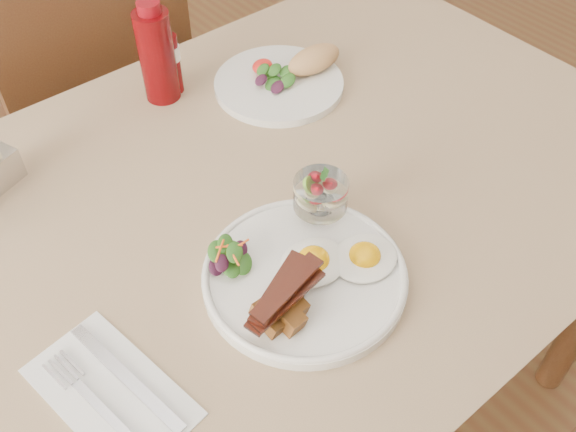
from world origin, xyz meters
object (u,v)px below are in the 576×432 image
at_px(chair_far, 95,107).
at_px(second_plate, 287,77).
at_px(ketchup_bottle, 157,55).
at_px(fruit_cup, 320,194).
at_px(table, 267,231).
at_px(hot_sauce_bottle, 170,60).
at_px(main_plate, 305,277).

distance_m(chair_far, second_plate, 0.56).
xyz_separation_m(second_plate, ketchup_bottle, (-0.20, 0.12, 0.07)).
relative_size(fruit_cup, second_plate, 0.31).
height_order(fruit_cup, ketchup_bottle, ketchup_bottle).
bearing_deg(table, hot_sauce_bottle, 83.48).
height_order(second_plate, ketchup_bottle, ketchup_bottle).
relative_size(chair_far, ketchup_bottle, 5.04).
bearing_deg(main_plate, ketchup_bottle, 81.27).
bearing_deg(ketchup_bottle, chair_far, 91.78).
distance_m(fruit_cup, ketchup_bottle, 0.41).
xyz_separation_m(table, main_plate, (-0.06, -0.17, 0.10)).
bearing_deg(second_plate, table, -136.05).
bearing_deg(table, fruit_cup, -77.01).
xyz_separation_m(main_plate, fruit_cup, (0.09, 0.07, 0.05)).
bearing_deg(hot_sauce_bottle, table, -96.52).
height_order(ketchup_bottle, hot_sauce_bottle, ketchup_bottle).
relative_size(table, chair_far, 1.43).
relative_size(main_plate, fruit_cup, 3.52).
distance_m(fruit_cup, hot_sauce_bottle, 0.42).
xyz_separation_m(ketchup_bottle, hot_sauce_bottle, (0.03, 0.00, -0.02)).
relative_size(main_plate, hot_sauce_bottle, 2.14).
bearing_deg(ketchup_bottle, table, -91.98).
bearing_deg(ketchup_bottle, fruit_cup, -88.33).
relative_size(ketchup_bottle, hot_sauce_bottle, 1.41).
distance_m(table, ketchup_bottle, 0.36).
bearing_deg(hot_sauce_bottle, fruit_cup, -91.82).
relative_size(table, main_plate, 4.75).
bearing_deg(fruit_cup, hot_sauce_bottle, 88.18).
xyz_separation_m(chair_far, hot_sauce_bottle, (0.04, -0.35, 0.29)).
relative_size(second_plate, ketchup_bottle, 1.39).
distance_m(fruit_cup, second_plate, 0.35).
distance_m(main_plate, fruit_cup, 0.12).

